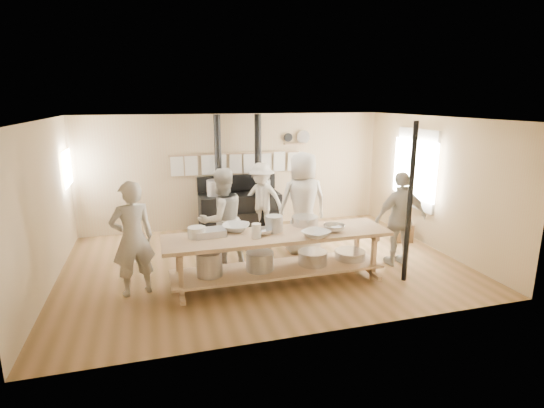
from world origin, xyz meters
The scene contains 24 objects.
ground centered at (0.00, 0.00, 0.00)m, with size 7.00×7.00×0.00m, color brown.
room_shell centered at (0.00, 0.00, 1.62)m, with size 7.00×7.00×7.00m.
window_right centered at (3.47, 0.60, 1.50)m, with size 0.09×1.50×1.65m.
left_opening centered at (-3.45, 2.00, 1.60)m, with size 0.00×0.90×0.90m.
stove centered at (-0.01, 2.12, 0.52)m, with size 1.90×0.75×2.60m.
towel_rail centered at (0.00, 2.40, 1.55)m, with size 3.00×0.04×0.47m.
back_wall_shelf centered at (1.46, 2.43, 2.00)m, with size 0.63×0.14×0.32m.
prep_table centered at (-0.01, -0.90, 0.52)m, with size 3.60×0.90×0.85m.
support_post centered at (2.05, -1.35, 1.30)m, with size 0.08×0.08×2.60m, color black.
cook_far_left centered at (-2.20, -0.65, 0.89)m, with size 0.65×0.42×1.77m, color beige.
cook_left centered at (-0.75, -0.02, 0.89)m, with size 0.87×0.68×1.79m, color beige.
cook_center centered at (0.89, 0.41, 0.98)m, with size 0.96×0.62×1.96m, color beige.
cook_right centered at (2.34, -0.70, 0.85)m, with size 0.99×0.41×1.70m, color beige.
cook_by_window centered at (0.40, 1.66, 0.80)m, with size 1.03×0.59×1.60m, color beige.
chair centered at (3.15, 0.44, 0.23)m, with size 0.45×0.45×0.77m.
bowl_white_a centered at (-0.61, -0.57, 0.90)m, with size 0.44×0.44×0.11m, color white.
bowl_steel_a centered at (-0.23, -0.88, 0.90)m, with size 0.29×0.29×0.09m, color silver.
bowl_white_b centered at (0.51, -1.23, 0.90)m, with size 0.41×0.41×0.10m, color white.
bowl_steel_b centered at (0.90, -1.04, 0.90)m, with size 0.35×0.35×0.11m, color silver.
roasting_pan centered at (-1.06, -0.73, 0.90)m, with size 0.48×0.32×0.11m, color #B2B2B7.
mixing_bowl_large centered at (0.58, -0.57, 0.92)m, with size 0.45×0.45×0.14m, color silver.
bucket_galv centered at (-0.03, -0.78, 0.98)m, with size 0.28×0.28×0.26m, color gray.
deep_bowl_enamel centered at (-1.25, -0.76, 0.94)m, with size 0.27×0.27×0.17m, color white.
pitcher centered at (-0.38, -1.02, 0.96)m, with size 0.14×0.14×0.23m, color white.
Camera 1 is at (-1.85, -7.02, 2.92)m, focal length 28.00 mm.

